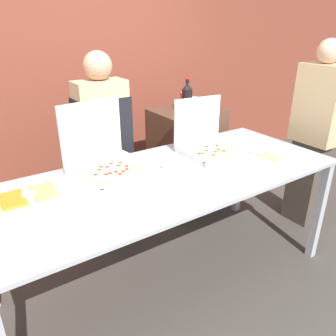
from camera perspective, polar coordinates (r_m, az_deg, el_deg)
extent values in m
plane|color=#423D38|center=(2.70, 0.00, -18.51)|extent=(16.00, 16.00, 0.00)
cube|color=brown|center=(3.56, -16.04, 16.20)|extent=(10.00, 0.06, 2.80)
cube|color=#A8AAB2|center=(2.21, 0.00, -1.48)|extent=(2.43, 1.00, 0.02)
cube|color=#A8AAB2|center=(2.93, 24.80, -6.91)|extent=(0.06, 0.06, 0.86)
cube|color=#A8AAB2|center=(3.40, 12.20, -0.84)|extent=(0.06, 0.06, 0.86)
cube|color=white|center=(2.54, 7.54, 2.30)|extent=(0.45, 0.45, 0.02)
cube|color=white|center=(2.38, 10.29, 1.40)|extent=(0.41, 0.06, 0.04)
cube|color=white|center=(2.42, 3.71, 2.18)|extent=(0.06, 0.41, 0.04)
cube|color=white|center=(2.64, 11.12, 3.62)|extent=(0.06, 0.41, 0.04)
cube|color=white|center=(2.64, 5.11, 8.00)|extent=(0.41, 0.06, 0.39)
cylinder|color=#E5C17A|center=(2.53, 7.56, 2.70)|extent=(0.36, 0.36, 0.02)
cylinder|color=#F4D67F|center=(2.53, 7.57, 2.93)|extent=(0.31, 0.31, 0.00)
cylinder|color=maroon|center=(2.56, 8.78, 3.19)|extent=(0.03, 0.03, 0.00)
cylinder|color=maroon|center=(2.64, 8.54, 3.91)|extent=(0.03, 0.03, 0.00)
cylinder|color=maroon|center=(2.61, 6.74, 3.75)|extent=(0.03, 0.03, 0.00)
cylinder|color=maroon|center=(2.53, 6.66, 3.09)|extent=(0.03, 0.03, 0.00)
cylinder|color=maroon|center=(2.46, 5.41, 2.54)|extent=(0.03, 0.03, 0.00)
cylinder|color=maroon|center=(2.47, 6.08, 2.57)|extent=(0.03, 0.03, 0.00)
cylinder|color=maroon|center=(2.45, 7.90, 2.28)|extent=(0.03, 0.03, 0.00)
cylinder|color=maroon|center=(2.51, 8.31, 2.82)|extent=(0.03, 0.03, 0.00)
cylinder|color=maroon|center=(2.53, 9.69, 2.95)|extent=(0.03, 0.03, 0.00)
cube|color=white|center=(2.22, -9.46, -1.03)|extent=(0.53, 0.53, 0.02)
cube|color=white|center=(2.04, -5.99, -2.23)|extent=(0.46, 0.09, 0.04)
cube|color=white|center=(2.11, -14.59, -2.01)|extent=(0.09, 0.46, 0.04)
cube|color=white|center=(2.33, -4.93, 1.21)|extent=(0.09, 0.46, 0.04)
cube|color=white|center=(2.33, -13.17, 5.99)|extent=(0.46, 0.09, 0.44)
cylinder|color=#E5C17A|center=(2.21, -9.50, -0.58)|extent=(0.41, 0.41, 0.02)
cylinder|color=#F4D67F|center=(2.21, -9.52, -0.32)|extent=(0.35, 0.35, 0.00)
cylinder|color=maroon|center=(2.25, -7.26, 0.34)|extent=(0.03, 0.03, 0.00)
cylinder|color=maroon|center=(2.26, -8.65, 0.41)|extent=(0.03, 0.03, 0.00)
cylinder|color=maroon|center=(2.31, -8.35, 0.94)|extent=(0.03, 0.03, 0.00)
cylinder|color=maroon|center=(2.31, -9.90, 0.82)|extent=(0.03, 0.03, 0.00)
cylinder|color=maroon|center=(2.25, -10.53, 0.19)|extent=(0.03, 0.03, 0.00)
cylinder|color=maroon|center=(2.27, -11.59, 0.21)|extent=(0.03, 0.03, 0.00)
cylinder|color=maroon|center=(2.22, -11.90, -0.28)|extent=(0.03, 0.03, 0.00)
cylinder|color=maroon|center=(2.16, -12.52, -1.12)|extent=(0.03, 0.03, 0.00)
cylinder|color=maroon|center=(2.15, -10.75, -1.09)|extent=(0.03, 0.03, 0.00)
cylinder|color=maroon|center=(2.16, -10.10, -0.90)|extent=(0.03, 0.03, 0.00)
cylinder|color=maroon|center=(2.14, -8.35, -1.04)|extent=(0.03, 0.03, 0.00)
cylinder|color=maroon|center=(2.17, -9.08, -0.66)|extent=(0.03, 0.03, 0.00)
cylinder|color=maroon|center=(2.17, -7.80, -0.55)|extent=(0.03, 0.03, 0.00)
cylinder|color=maroon|center=(2.20, -7.21, -0.19)|extent=(0.03, 0.03, 0.00)
cylinder|color=white|center=(2.59, 17.68, 1.60)|extent=(0.21, 0.21, 0.01)
cube|color=#E5C17A|center=(2.58, 17.72, 1.87)|extent=(0.12, 0.17, 0.02)
cube|color=#F4D67F|center=(2.57, 17.97, 2.03)|extent=(0.09, 0.12, 0.01)
cube|color=white|center=(2.03, -23.01, -5.05)|extent=(0.38, 0.25, 0.03)
cube|color=orange|center=(2.01, -25.47, -5.05)|extent=(0.13, 0.20, 0.02)
cube|color=#8CC65B|center=(2.04, -20.78, -3.91)|extent=(0.13, 0.20, 0.02)
cylinder|color=white|center=(2.02, -23.13, -4.38)|extent=(0.07, 0.07, 0.02)
cube|color=#4C3323|center=(3.43, 3.13, 1.60)|extent=(0.67, 0.51, 1.05)
cylinder|color=black|center=(3.14, 3.33, 11.57)|extent=(0.10, 0.10, 0.22)
cone|color=black|center=(3.11, 3.39, 14.01)|extent=(0.10, 0.10, 0.06)
cylinder|color=black|center=(3.11, 3.41, 14.85)|extent=(0.03, 0.03, 0.04)
cylinder|color=red|center=(3.10, 3.42, 15.29)|extent=(0.04, 0.04, 0.01)
cylinder|color=silver|center=(3.27, 4.60, 11.19)|extent=(0.07, 0.07, 0.12)
cylinder|color=silver|center=(3.25, 4.63, 12.25)|extent=(0.06, 0.06, 0.00)
cylinder|color=red|center=(3.48, 2.70, 12.02)|extent=(0.07, 0.07, 0.12)
cylinder|color=silver|center=(3.47, 2.72, 13.02)|extent=(0.06, 0.06, 0.00)
cube|color=#2D2D38|center=(2.97, -10.28, -5.24)|extent=(0.28, 0.20, 0.79)
cube|color=#D1B27F|center=(2.71, -11.38, 8.05)|extent=(0.40, 0.22, 0.63)
cube|color=black|center=(2.72, -11.30, 7.02)|extent=(0.42, 0.24, 0.48)
sphere|color=tan|center=(2.63, -12.16, 17.04)|extent=(0.22, 0.22, 0.22)
cube|color=#473D33|center=(3.45, 22.74, -2.27)|extent=(0.20, 0.28, 0.82)
cube|color=#D1B27F|center=(3.21, 24.88, 9.95)|extent=(0.22, 0.40, 0.69)
sphere|color=#D8AD8C|center=(3.15, 26.33, 17.79)|extent=(0.20, 0.20, 0.20)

